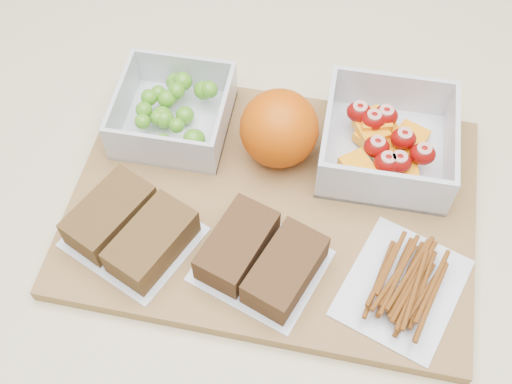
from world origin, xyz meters
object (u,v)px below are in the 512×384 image
cutting_board (273,205)px  sandwich_bag_center (261,258)px  sandwich_bag_left (131,229)px  orange (279,129)px  fruit_container (386,143)px  grape_container (175,112)px  pretzel_bag (405,282)px

cutting_board → sandwich_bag_center: size_ratio=2.93×
sandwich_bag_left → sandwich_bag_center: (0.13, -0.01, -0.00)m
orange → sandwich_bag_center: size_ratio=0.59×
fruit_container → orange: 0.12m
sandwich_bag_left → fruit_container: bearing=31.6°
orange → sandwich_bag_center: orange is taller
grape_container → fruit_container: bearing=-0.7°
fruit_container → grape_container: bearing=179.3°
orange → pretzel_bag: bearing=-44.2°
fruit_container → orange: size_ratio=1.63×
cutting_board → fruit_container: fruit_container is taller
fruit_container → orange: (-0.11, -0.02, 0.02)m
fruit_container → sandwich_bag_center: 0.19m
sandwich_bag_left → sandwich_bag_center: 0.13m
sandwich_bag_center → pretzel_bag: sandwich_bag_center is taller
sandwich_bag_left → orange: bearing=46.1°
sandwich_bag_left → pretzel_bag: sandwich_bag_left is taller
grape_container → fruit_container: fruit_container is taller
grape_container → sandwich_bag_left: size_ratio=0.81×
sandwich_bag_left → pretzel_bag: bearing=-1.7°
cutting_board → fruit_container: (0.11, 0.08, 0.03)m
grape_container → pretzel_bag: grape_container is taller
orange → sandwich_bag_left: size_ratio=0.56×
orange → pretzel_bag: 0.20m
orange → sandwich_bag_left: 0.18m
sandwich_bag_left → grape_container: bearing=87.3°
sandwich_bag_left → pretzel_bag: size_ratio=0.99×
orange → grape_container: bearing=170.8°
fruit_container → sandwich_bag_left: bearing=-148.4°
grape_container → sandwich_bag_center: 0.20m
fruit_container → orange: orange is taller
grape_container → pretzel_bag: size_ratio=0.80×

